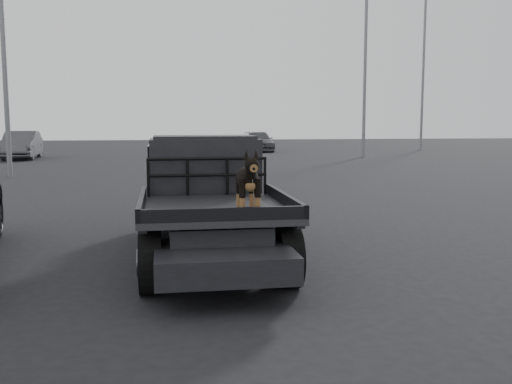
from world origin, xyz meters
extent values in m
plane|color=black|center=(0.00, 0.00, 0.00)|extent=(120.00, 120.00, 0.00)
imported|color=#494A4D|center=(-8.01, 26.59, 0.77)|extent=(1.91, 4.76, 1.54)
imported|color=#48494D|center=(6.31, 32.67, 0.67)|extent=(2.11, 4.68, 1.33)
cylinder|color=slate|center=(11.12, 24.89, 5.77)|extent=(0.18, 0.18, 11.54)
cylinder|color=slate|center=(18.26, 32.50, 7.37)|extent=(0.18, 0.18, 14.75)
camera|label=1|loc=(-0.32, -6.61, 2.02)|focal=40.00mm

